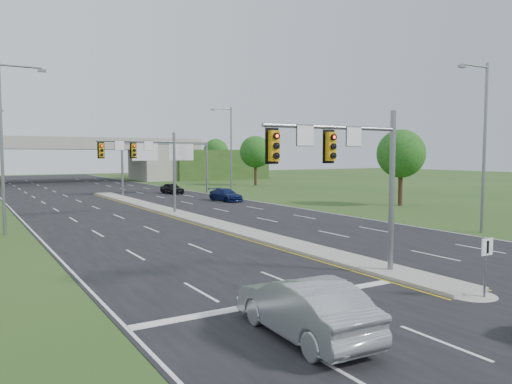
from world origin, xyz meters
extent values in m
plane|color=#284719|center=(0.00, 0.00, 0.00)|extent=(240.00, 240.00, 0.00)
cube|color=black|center=(0.00, 35.00, 0.01)|extent=(24.00, 160.00, 0.02)
cube|color=gray|center=(0.00, 23.00, 0.10)|extent=(2.00, 54.00, 0.16)
cone|color=gray|center=(0.00, -4.00, 0.10)|extent=(2.00, 2.00, 0.16)
cube|color=gold|center=(-1.15, 23.00, 0.03)|extent=(0.12, 54.00, 0.01)
cube|color=gold|center=(1.15, 23.00, 0.03)|extent=(0.12, 54.00, 0.01)
cube|color=silver|center=(-11.80, 35.00, 0.03)|extent=(0.12, 160.00, 0.01)
cube|color=silver|center=(11.80, 35.00, 0.03)|extent=(0.12, 160.00, 0.01)
cube|color=silver|center=(-6.50, -1.00, 0.03)|extent=(10.50, 0.50, 0.01)
cylinder|color=slate|center=(0.00, 0.00, 3.50)|extent=(0.24, 0.24, 7.00)
cylinder|color=slate|center=(-3.25, 0.00, 6.20)|extent=(6.50, 0.16, 0.16)
cube|color=#D2950D|center=(-3.58, -0.25, 5.45)|extent=(0.35, 0.25, 1.10)
cube|color=#D2950D|center=(-6.17, -0.25, 5.45)|extent=(0.35, 0.25, 1.10)
cube|color=black|center=(-3.58, -0.11, 5.45)|extent=(0.55, 0.04, 1.30)
cube|color=black|center=(-6.17, -0.11, 5.45)|extent=(0.55, 0.04, 1.30)
sphere|color=#FF0C05|center=(-3.58, -0.38, 5.80)|extent=(0.20, 0.20, 0.20)
sphere|color=#FF0C05|center=(-6.17, -0.38, 5.80)|extent=(0.20, 0.20, 0.20)
cube|color=white|center=(-4.68, -0.10, 5.85)|extent=(0.75, 0.04, 0.75)
cube|color=white|center=(-2.27, -0.10, 5.85)|extent=(0.75, 0.04, 0.75)
cylinder|color=slate|center=(0.00, 25.00, 3.50)|extent=(0.24, 0.24, 7.00)
cylinder|color=slate|center=(-3.25, 25.00, 6.20)|extent=(6.50, 0.16, 0.16)
cube|color=#D2950D|center=(-3.58, 24.75, 5.45)|extent=(0.35, 0.25, 1.10)
cube|color=#D2950D|center=(-6.17, 24.75, 5.45)|extent=(0.35, 0.25, 1.10)
cube|color=black|center=(-3.58, 24.89, 5.45)|extent=(0.55, 0.04, 1.30)
cube|color=black|center=(-6.17, 24.89, 5.45)|extent=(0.55, 0.04, 1.30)
sphere|color=#FF0C05|center=(-3.58, 24.62, 5.80)|extent=(0.20, 0.20, 0.20)
sphere|color=#FF0C05|center=(-6.17, 24.62, 5.80)|extent=(0.20, 0.20, 0.20)
cube|color=white|center=(-4.68, 24.90, 5.85)|extent=(0.75, 0.04, 0.75)
cube|color=white|center=(-2.27, 24.90, 5.85)|extent=(0.75, 0.04, 0.75)
cylinder|color=slate|center=(0.00, -4.50, 1.10)|extent=(0.08, 0.08, 2.20)
cube|color=white|center=(0.00, -4.55, 1.90)|extent=(0.60, 0.04, 0.60)
cube|color=black|center=(0.00, -4.58, 1.90)|extent=(0.10, 0.02, 0.45)
cylinder|color=slate|center=(1.20, 45.00, 3.30)|extent=(0.28, 0.28, 6.60)
cylinder|color=slate|center=(12.50, 45.00, 3.30)|extent=(0.28, 0.28, 6.60)
cube|color=slate|center=(6.85, 45.00, 6.50)|extent=(11.50, 0.35, 0.35)
cube|color=#0D6017|center=(4.00, 44.80, 5.40)|extent=(3.20, 0.08, 2.00)
cube|color=#0D6017|center=(8.80, 44.80, 5.40)|extent=(3.20, 0.08, 2.00)
cube|color=silver|center=(4.00, 44.75, 5.40)|extent=(3.30, 0.03, 2.10)
cube|color=silver|center=(8.80, 44.75, 5.40)|extent=(3.30, 0.03, 2.10)
cube|color=gray|center=(17.00, 80.00, 3.00)|extent=(6.00, 12.00, 6.00)
cube|color=#284719|center=(30.00, 80.00, 3.00)|extent=(20.00, 14.00, 6.00)
cube|color=gray|center=(0.00, 80.00, 6.60)|extent=(50.00, 12.00, 1.20)
cube|color=gray|center=(0.00, 74.20, 7.65)|extent=(50.00, 0.40, 0.90)
cube|color=gray|center=(0.00, 85.80, 7.65)|extent=(50.00, 0.40, 0.90)
cylinder|color=slate|center=(-13.50, 20.00, 5.50)|extent=(0.20, 0.20, 11.00)
cylinder|color=slate|center=(-12.25, 20.00, 10.70)|extent=(2.50, 0.12, 0.12)
cube|color=slate|center=(-11.00, 20.00, 10.55)|extent=(0.50, 0.25, 0.18)
cube|color=slate|center=(-11.00, 55.00, 10.55)|extent=(0.50, 0.25, 0.18)
cylinder|color=slate|center=(13.50, 5.00, 5.50)|extent=(0.20, 0.20, 11.00)
cylinder|color=slate|center=(12.25, 5.00, 10.70)|extent=(2.50, 0.12, 0.12)
cube|color=slate|center=(11.00, 5.00, 10.55)|extent=(0.50, 0.25, 0.18)
cylinder|color=slate|center=(13.50, 40.00, 5.50)|extent=(0.20, 0.20, 11.00)
cylinder|color=slate|center=(12.25, 40.00, 10.70)|extent=(2.50, 0.12, 0.12)
cube|color=slate|center=(11.00, 40.00, 10.55)|extent=(0.50, 0.25, 0.18)
cylinder|color=#382316|center=(22.00, 20.00, 2.00)|extent=(0.44, 0.44, 4.00)
sphere|color=#154A13|center=(22.00, 20.00, 5.20)|extent=(4.80, 4.80, 4.80)
cylinder|color=#382316|center=(26.00, 55.00, 2.12)|extent=(0.44, 0.44, 4.25)
sphere|color=#154A13|center=(26.00, 55.00, 5.53)|extent=(5.20, 5.20, 5.20)
cylinder|color=#382316|center=(24.00, 94.00, 2.12)|extent=(0.44, 0.44, 4.25)
sphere|color=#154A13|center=(24.00, 94.00, 5.53)|extent=(5.60, 5.60, 5.60)
cylinder|color=#382316|center=(38.00, 94.00, 2.25)|extent=(0.44, 0.44, 4.50)
sphere|color=#154A13|center=(38.00, 94.00, 5.85)|extent=(6.00, 6.00, 6.00)
imported|color=#9A9DA1|center=(-7.69, -4.17, 0.87)|extent=(2.01, 5.20, 1.69)
imported|color=#0B1444|center=(9.11, 33.05, 0.71)|extent=(2.45, 4.92, 1.37)
imported|color=black|center=(7.82, 45.67, 0.71)|extent=(2.23, 4.28, 1.39)
camera|label=1|loc=(-15.89, -15.26, 5.16)|focal=35.00mm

